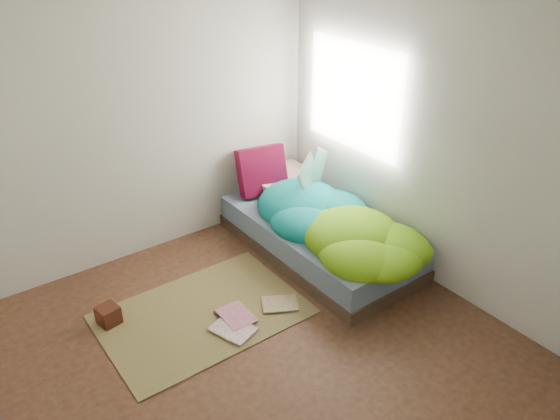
# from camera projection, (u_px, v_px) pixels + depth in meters

# --- Properties ---
(ground) EXTENTS (3.50, 3.50, 0.00)m
(ground) POSITION_uv_depth(u_px,v_px,m) (256.00, 345.00, 4.15)
(ground) COLOR #3D2317
(ground) RESTS_ON ground
(room_walls) EXTENTS (3.54, 3.54, 2.62)m
(room_walls) POSITION_uv_depth(u_px,v_px,m) (251.00, 145.00, 3.38)
(room_walls) COLOR beige
(room_walls) RESTS_ON ground
(bed) EXTENTS (1.00, 2.00, 0.34)m
(bed) POSITION_uv_depth(u_px,v_px,m) (319.00, 236.00, 5.21)
(bed) COLOR #3B2B20
(bed) RESTS_ON ground
(duvet) EXTENTS (0.96, 1.84, 0.34)m
(duvet) POSITION_uv_depth(u_px,v_px,m) (336.00, 214.00, 4.89)
(duvet) COLOR #07727A
(duvet) RESTS_ON bed
(rug) EXTENTS (1.60, 1.10, 0.01)m
(rug) POSITION_uv_depth(u_px,v_px,m) (203.00, 314.00, 4.46)
(rug) COLOR brown
(rug) RESTS_ON ground
(pillow_floral) EXTENTS (0.70, 0.50, 0.14)m
(pillow_floral) POSITION_uv_depth(u_px,v_px,m) (283.00, 181.00, 5.73)
(pillow_floral) COLOR silver
(pillow_floral) RESTS_ON bed
(pillow_magenta) EXTENTS (0.51, 0.24, 0.49)m
(pillow_magenta) POSITION_uv_depth(u_px,v_px,m) (262.00, 171.00, 5.54)
(pillow_magenta) COLOR #4F052B
(pillow_magenta) RESTS_ON bed
(open_book) EXTENTS (0.49, 0.30, 0.30)m
(open_book) POSITION_uv_depth(u_px,v_px,m) (314.00, 160.00, 5.18)
(open_book) COLOR #32802A
(open_book) RESTS_ON duvet
(wooden_box) EXTENTS (0.18, 0.18, 0.15)m
(wooden_box) POSITION_uv_depth(u_px,v_px,m) (109.00, 315.00, 4.32)
(wooden_box) COLOR #36130C
(wooden_box) RESTS_ON rug
(floor_book_a) EXTENTS (0.34, 0.39, 0.03)m
(floor_book_a) POSITION_uv_depth(u_px,v_px,m) (223.00, 338.00, 4.18)
(floor_book_a) COLOR white
(floor_book_a) RESTS_ON rug
(floor_book_b) EXTENTS (0.24, 0.32, 0.03)m
(floor_book_b) POSITION_uv_depth(u_px,v_px,m) (223.00, 322.00, 4.34)
(floor_book_b) COLOR pink
(floor_book_b) RESTS_ON rug
(floor_book_c) EXTENTS (0.36, 0.33, 0.02)m
(floor_book_c) POSITION_uv_depth(u_px,v_px,m) (282.00, 312.00, 4.45)
(floor_book_c) COLOR tan
(floor_book_c) RESTS_ON rug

